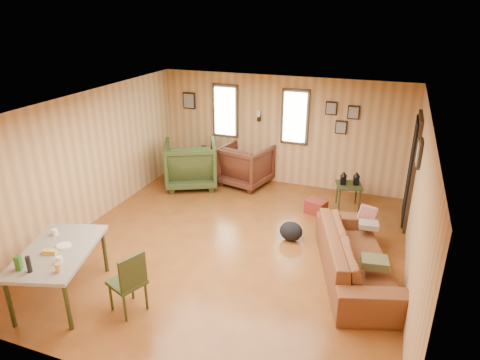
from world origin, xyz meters
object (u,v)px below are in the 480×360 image
(recliner_green, at_px, (191,162))
(side_table, at_px, (349,183))
(dining_table, at_px, (57,255))
(sofa, at_px, (357,249))
(recliner_brown, at_px, (246,163))
(end_table, at_px, (209,160))

(recliner_green, bearing_deg, side_table, 154.85)
(dining_table, bearing_deg, sofa, 10.59)
(recliner_green, height_order, dining_table, recliner_green)
(recliner_brown, bearing_deg, side_table, -176.86)
(recliner_brown, distance_m, side_table, 2.35)
(recliner_brown, bearing_deg, sofa, 148.07)
(sofa, height_order, recliner_green, recliner_green)
(side_table, bearing_deg, end_table, 171.07)
(sofa, xyz_separation_m, side_table, (-0.41, 2.34, 0.06))
(recliner_brown, height_order, recliner_green, recliner_green)
(recliner_brown, relative_size, end_table, 1.29)
(sofa, bearing_deg, recliner_green, 42.14)
(sofa, bearing_deg, end_table, 34.90)
(end_table, bearing_deg, sofa, -37.93)
(side_table, bearing_deg, recliner_green, -179.00)
(recliner_green, xyz_separation_m, side_table, (3.43, 0.06, -0.04))
(sofa, xyz_separation_m, recliner_green, (-3.84, 2.28, 0.10))
(recliner_brown, xyz_separation_m, side_table, (2.31, -0.42, 0.02))
(end_table, height_order, dining_table, dining_table)
(recliner_green, bearing_deg, recliner_brown, 177.13)
(sofa, relative_size, recliner_brown, 2.34)
(recliner_green, distance_m, end_table, 0.61)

